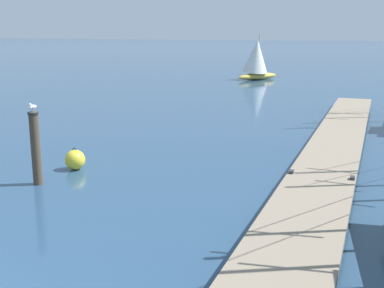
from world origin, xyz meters
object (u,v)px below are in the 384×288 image
at_px(mooring_buoy, 75,160).
at_px(distant_sailboat, 256,59).
at_px(mooring_piling, 36,147).
at_px(perched_seagull, 33,107).

relative_size(mooring_buoy, distant_sailboat, 0.16).
relative_size(mooring_piling, perched_seagull, 5.47).
distance_m(mooring_piling, perched_seagull, 1.15).
bearing_deg(distant_sailboat, mooring_piling, -87.49).
xyz_separation_m(mooring_buoy, distant_sailboat, (-1.51, 29.73, 1.45)).
distance_m(perched_seagull, distant_sailboat, 31.41).
bearing_deg(distant_sailboat, perched_seagull, -87.49).
bearing_deg(perched_seagull, mooring_piling, -80.17).
bearing_deg(mooring_piling, perched_seagull, 99.83).
xyz_separation_m(mooring_piling, perched_seagull, (-0.00, 0.01, 1.15)).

